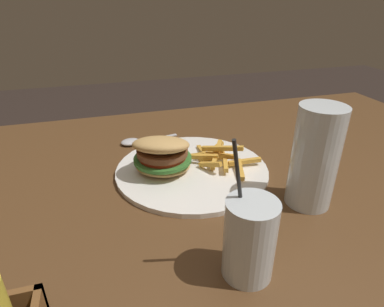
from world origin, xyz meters
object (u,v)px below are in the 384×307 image
(spoon, at_px, (134,141))
(juice_glass, at_px, (249,242))
(meal_plate_near, at_px, (180,162))
(beer_glass, at_px, (314,160))

(spoon, bearing_deg, juice_glass, 91.46)
(juice_glass, bearing_deg, spoon, -78.21)
(meal_plate_near, xyz_separation_m, spoon, (0.08, -0.17, -0.02))
(meal_plate_near, height_order, beer_glass, beer_glass)
(meal_plate_near, xyz_separation_m, beer_glass, (-0.19, 0.16, 0.06))
(juice_glass, bearing_deg, meal_plate_near, -85.92)
(beer_glass, xyz_separation_m, juice_glass, (0.17, 0.12, -0.03))
(spoon, bearing_deg, meal_plate_near, 102.97)
(meal_plate_near, bearing_deg, juice_glass, 94.08)
(beer_glass, height_order, spoon, beer_glass)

